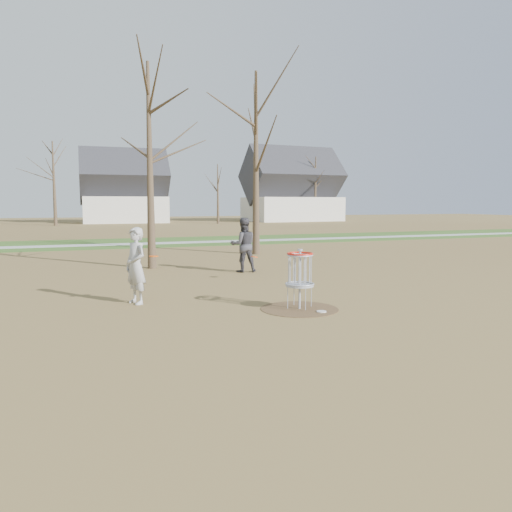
{
  "coord_description": "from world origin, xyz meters",
  "views": [
    {
      "loc": [
        -4.95,
        -10.18,
        2.43
      ],
      "look_at": [
        -0.5,
        1.5,
        1.1
      ],
      "focal_mm": 35.0,
      "sensor_mm": 36.0,
      "label": 1
    }
  ],
  "objects_px": {
    "player_standing": "(136,266)",
    "disc_golf_basket": "(300,270)",
    "disc_grounded": "(322,311)",
    "player_throwing": "(243,245)"
  },
  "relations": [
    {
      "from": "disc_golf_basket",
      "to": "player_standing",
      "type": "bearing_deg",
      "value": 150.03
    },
    {
      "from": "player_standing",
      "to": "disc_grounded",
      "type": "height_order",
      "value": "player_standing"
    },
    {
      "from": "player_throwing",
      "to": "disc_golf_basket",
      "type": "xyz_separation_m",
      "value": [
        -0.87,
        -6.35,
        -0.04
      ]
    },
    {
      "from": "disc_grounded",
      "to": "disc_golf_basket",
      "type": "distance_m",
      "value": 1.06
    },
    {
      "from": "player_throwing",
      "to": "disc_grounded",
      "type": "relative_size",
      "value": 8.71
    },
    {
      "from": "player_throwing",
      "to": "disc_golf_basket",
      "type": "relative_size",
      "value": 1.42
    },
    {
      "from": "player_standing",
      "to": "disc_golf_basket",
      "type": "xyz_separation_m",
      "value": [
        3.42,
        -1.97,
        -0.01
      ]
    },
    {
      "from": "player_standing",
      "to": "player_throwing",
      "type": "height_order",
      "value": "player_throwing"
    },
    {
      "from": "player_standing",
      "to": "player_throwing",
      "type": "xyz_separation_m",
      "value": [
        4.29,
        4.38,
        0.03
      ]
    },
    {
      "from": "disc_grounded",
      "to": "player_throwing",
      "type": "bearing_deg",
      "value": 85.34
    }
  ]
}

